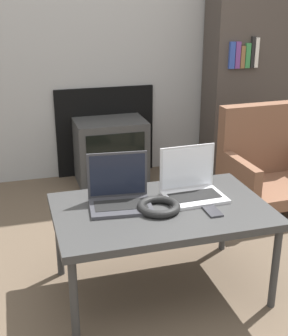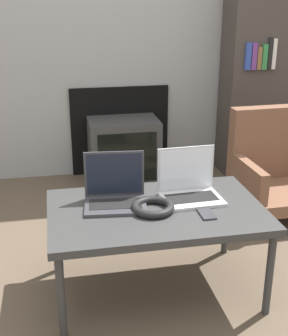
{
  "view_description": "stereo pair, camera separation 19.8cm",
  "coord_description": "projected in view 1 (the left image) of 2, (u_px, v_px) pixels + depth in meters",
  "views": [
    {
      "loc": [
        -0.63,
        -1.67,
        1.41
      ],
      "look_at": [
        0.0,
        0.53,
        0.55
      ],
      "focal_mm": 50.0,
      "sensor_mm": 36.0,
      "label": 1
    },
    {
      "loc": [
        -0.44,
        -1.71,
        1.41
      ],
      "look_at": [
        0.0,
        0.53,
        0.55
      ],
      "focal_mm": 50.0,
      "sensor_mm": 36.0,
      "label": 2
    }
  ],
  "objects": [
    {
      "name": "ground_plane",
      "position": [
        176.0,
        317.0,
        2.17
      ],
      "size": [
        14.0,
        14.0,
        0.0
      ],
      "primitive_type": "plane",
      "color": "brown"
    },
    {
      "name": "table",
      "position": [
        162.0,
        215.0,
        2.22
      ],
      "size": [
        1.01,
        0.63,
        0.46
      ],
      "color": "#333333",
      "rests_on": "ground_plane"
    },
    {
      "name": "wall_back",
      "position": [
        91.0,
        9.0,
        3.45
      ],
      "size": [
        7.0,
        0.08,
        2.6
      ],
      "color": "#999999",
      "rests_on": "ground_plane"
    },
    {
      "name": "bookshelf",
      "position": [
        246.0,
        74.0,
        3.76
      ],
      "size": [
        0.64,
        0.32,
        1.57
      ],
      "color": "#3F3833",
      "rests_on": "ground_plane"
    },
    {
      "name": "laptop_left",
      "position": [
        119.0,
        193.0,
        2.22
      ],
      "size": [
        0.31,
        0.24,
        0.24
      ],
      "rotation": [
        0.0,
        0.0,
        -0.1
      ],
      "color": "#38383D",
      "rests_on": "table"
    },
    {
      "name": "laptop_right",
      "position": [
        192.0,
        185.0,
        2.32
      ],
      "size": [
        0.3,
        0.23,
        0.24
      ],
      "rotation": [
        0.0,
        0.0,
        0.04
      ],
      "color": "silver",
      "rests_on": "table"
    },
    {
      "name": "armchair",
      "position": [
        268.0,
        163.0,
        3.19
      ],
      "size": [
        0.63,
        0.55,
        0.7
      ],
      "rotation": [
        0.0,
        0.0,
        0.04
      ],
      "color": "brown",
      "rests_on": "ground_plane"
    },
    {
      "name": "headphones",
      "position": [
        159.0,
        207.0,
        2.17
      ],
      "size": [
        0.2,
        0.2,
        0.04
      ],
      "color": "black",
      "rests_on": "table"
    },
    {
      "name": "tv",
      "position": [
        111.0,
        151.0,
        3.63
      ],
      "size": [
        0.53,
        0.37,
        0.49
      ],
      "color": "#383838",
      "rests_on": "ground_plane"
    },
    {
      "name": "phone",
      "position": [
        212.0,
        211.0,
        2.16
      ],
      "size": [
        0.06,
        0.12,
        0.01
      ],
      "color": "#333338",
      "rests_on": "table"
    }
  ]
}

